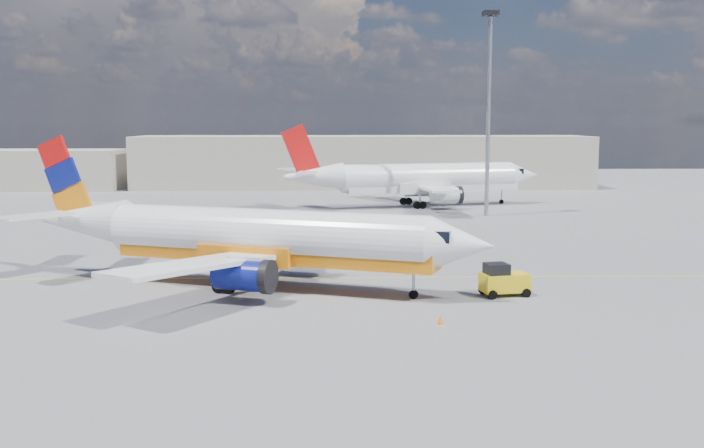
{
  "coord_description": "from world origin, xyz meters",
  "views": [
    {
      "loc": [
        0.53,
        -48.14,
        10.36
      ],
      "look_at": [
        1.72,
        3.81,
        3.5
      ],
      "focal_mm": 40.0,
      "sensor_mm": 36.0,
      "label": 1
    }
  ],
  "objects_px": {
    "gse_tug": "(503,280)",
    "traffic_cone": "(440,321)",
    "main_jet": "(253,237)",
    "second_jet": "(420,179)"
  },
  "relations": [
    {
      "from": "second_jet",
      "to": "gse_tug",
      "type": "relative_size",
      "value": 10.99
    },
    {
      "from": "gse_tug",
      "to": "traffic_cone",
      "type": "xyz_separation_m",
      "value": [
        -4.67,
        -6.84,
        -0.66
      ]
    },
    {
      "from": "main_jet",
      "to": "traffic_cone",
      "type": "relative_size",
      "value": 55.72
    },
    {
      "from": "main_jet",
      "to": "gse_tug",
      "type": "relative_size",
      "value": 10.3
    },
    {
      "from": "second_jet",
      "to": "traffic_cone",
      "type": "distance_m",
      "value": 56.1
    },
    {
      "from": "main_jet",
      "to": "traffic_cone",
      "type": "xyz_separation_m",
      "value": [
        10.46,
        -9.63,
        -2.88
      ]
    },
    {
      "from": "second_jet",
      "to": "main_jet",
      "type": "bearing_deg",
      "value": -123.54
    },
    {
      "from": "traffic_cone",
      "to": "second_jet",
      "type": "bearing_deg",
      "value": 84.82
    },
    {
      "from": "gse_tug",
      "to": "main_jet",
      "type": "bearing_deg",
      "value": 157.78
    },
    {
      "from": "second_jet",
      "to": "gse_tug",
      "type": "height_order",
      "value": "second_jet"
    }
  ]
}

